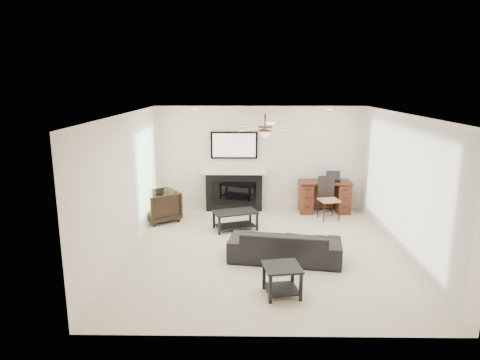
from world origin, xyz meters
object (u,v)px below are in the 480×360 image
(armchair, at_px, (160,206))
(desk, at_px, (324,197))
(sofa, at_px, (285,245))
(fireplace_unit, at_px, (234,172))
(coffee_table, at_px, (235,220))

(armchair, height_order, desk, desk)
(sofa, bearing_deg, fireplace_unit, -63.27)
(armchair, distance_m, desk, 3.87)
(sofa, xyz_separation_m, armchair, (-2.60, 2.15, 0.07))
(sofa, relative_size, armchair, 2.52)
(armchair, bearing_deg, sofa, 14.79)
(sofa, distance_m, armchair, 3.37)
(sofa, distance_m, coffee_table, 1.84)
(sofa, xyz_separation_m, coffee_table, (-0.90, 1.60, -0.08))
(coffee_table, bearing_deg, desk, 11.90)
(armchair, relative_size, desk, 0.63)
(fireplace_unit, xyz_separation_m, desk, (2.16, -0.14, -0.57))
(sofa, bearing_deg, armchair, -30.56)
(armchair, relative_size, coffee_table, 0.85)
(sofa, relative_size, desk, 1.58)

